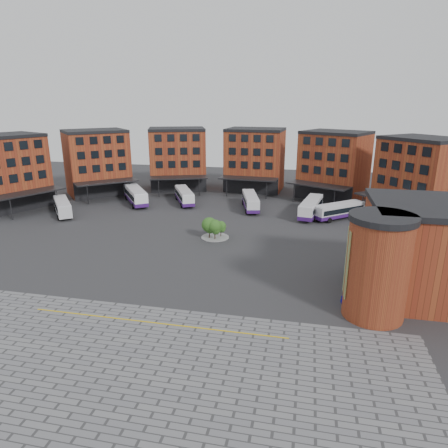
% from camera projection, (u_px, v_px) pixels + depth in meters
% --- Properties ---
extents(ground, '(160.00, 160.00, 0.00)m').
position_uv_depth(ground, '(180.00, 266.00, 52.58)').
color(ground, '#28282B').
rests_on(ground, ground).
extents(paving_zone, '(50.00, 22.00, 0.02)m').
position_uv_depth(paving_zone, '(118.00, 376.00, 31.63)').
color(paving_zone, slate).
rests_on(paving_zone, ground).
extents(yellow_line, '(26.00, 0.15, 0.02)m').
position_uv_depth(yellow_line, '(155.00, 323.00, 39.09)').
color(yellow_line, gold).
rests_on(yellow_line, paving_zone).
extents(main_building, '(94.14, 42.48, 14.60)m').
position_uv_depth(main_building, '(212.00, 165.00, 87.10)').
color(main_building, brown).
rests_on(main_building, ground).
extents(east_building, '(17.40, 15.40, 10.60)m').
position_uv_depth(east_building, '(427.00, 253.00, 42.51)').
color(east_building, brown).
rests_on(east_building, ground).
extents(tree_island, '(4.40, 4.40, 3.44)m').
position_uv_depth(tree_island, '(213.00, 227.00, 62.34)').
color(tree_island, gray).
rests_on(tree_island, ground).
extents(bus_a, '(8.19, 9.44, 2.89)m').
position_uv_depth(bus_a, '(62.00, 206.00, 75.49)').
color(bus_a, silver).
rests_on(bus_a, ground).
extents(bus_b, '(9.09, 11.30, 3.35)m').
position_uv_depth(bus_b, '(136.00, 195.00, 83.55)').
color(bus_b, white).
rests_on(bus_b, ground).
extents(bus_c, '(7.03, 10.64, 3.01)m').
position_uv_depth(bus_c, '(184.00, 196.00, 83.95)').
color(bus_c, white).
rests_on(bus_c, ground).
extents(bus_d, '(5.02, 10.99, 3.02)m').
position_uv_depth(bus_d, '(251.00, 201.00, 79.47)').
color(bus_d, silver).
rests_on(bus_d, ground).
extents(bus_e, '(4.63, 11.62, 3.19)m').
position_uv_depth(bus_e, '(311.00, 207.00, 74.61)').
color(bus_e, white).
rests_on(bus_e, ground).
extents(bus_f, '(9.51, 8.61, 2.94)m').
position_uv_depth(bus_f, '(339.00, 210.00, 72.90)').
color(bus_f, silver).
rests_on(bus_f, ground).
extents(blue_car, '(4.53, 4.52, 1.56)m').
position_uv_depth(blue_car, '(364.00, 306.00, 40.80)').
color(blue_car, '#0C0E9F').
rests_on(blue_car, ground).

